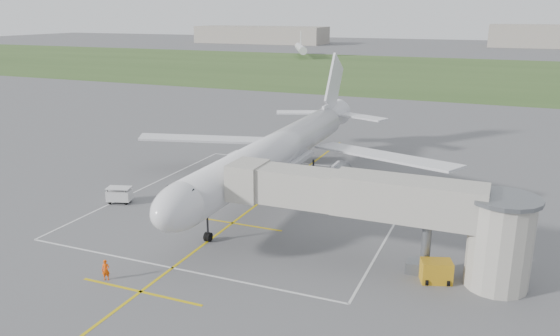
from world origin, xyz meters
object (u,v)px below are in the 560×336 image
at_px(airliner, 277,151).
at_px(baggage_cart, 119,195).
at_px(gpu_unit, 436,272).
at_px(ramp_worker_nose, 106,270).
at_px(jet_bridge, 397,210).
at_px(ramp_worker_wing, 241,180).

height_order(airliner, baggage_cart, airliner).
relative_size(airliner, gpu_unit, 18.57).
xyz_separation_m(baggage_cart, ramp_worker_nose, (9.90, -14.03, -0.06)).
distance_m(jet_bridge, ramp_worker_nose, 21.92).
relative_size(airliner, jet_bridge, 2.00).
distance_m(baggage_cart, ramp_worker_nose, 17.17).
bearing_deg(airliner, baggage_cart, -142.44).
distance_m(gpu_unit, ramp_worker_nose, 24.11).
height_order(jet_bridge, baggage_cart, jet_bridge).
height_order(airliner, gpu_unit, airliner).
xyz_separation_m(airliner, gpu_unit, (18.98, -15.24, -3.59)).
bearing_deg(jet_bridge, baggage_cart, 172.08).
relative_size(jet_bridge, ramp_worker_wing, 14.61).
bearing_deg(gpu_unit, ramp_worker_wing, 128.85).
bearing_deg(gpu_unit, jet_bridge, 144.41).
height_order(baggage_cart, ramp_worker_nose, baggage_cart).
relative_size(baggage_cart, ramp_worker_nose, 1.71).
bearing_deg(ramp_worker_nose, jet_bridge, 4.13).
bearing_deg(gpu_unit, airliner, 122.55).
bearing_deg(jet_bridge, gpu_unit, -16.90).
xyz_separation_m(gpu_unit, ramp_worker_wing, (-23.13, 14.71, -0.00)).
bearing_deg(ramp_worker_nose, baggage_cart, 101.70).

